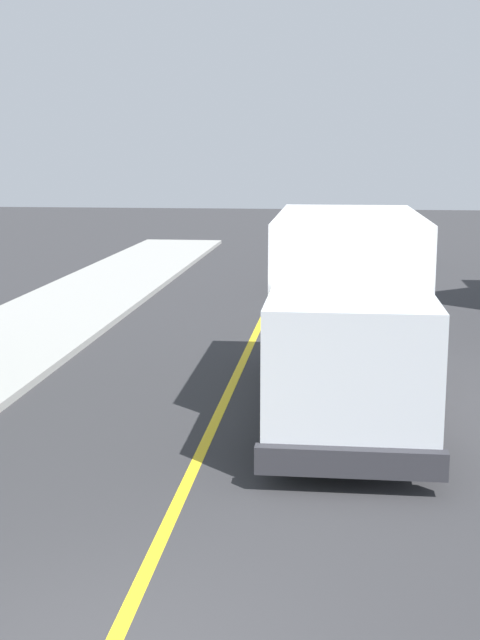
% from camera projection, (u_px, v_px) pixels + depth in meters
% --- Properties ---
extents(centre_line_yellow, '(0.16, 56.00, 0.01)m').
position_uv_depth(centre_line_yellow, '(238.00, 372.00, 16.65)').
color(centre_line_yellow, gold).
rests_on(centre_line_yellow, ground).
extents(box_truck, '(2.45, 7.20, 3.20)m').
position_uv_depth(box_truck, '(348.00, 303.00, 14.08)').
color(box_truck, white).
rests_on(box_truck, ground).
extents(parked_car_near, '(2.01, 4.48, 1.67)m').
position_uv_depth(parked_car_near, '(351.00, 293.00, 21.22)').
color(parked_car_near, silver).
rests_on(parked_car_near, ground).
extents(parked_car_mid, '(2.01, 4.48, 1.67)m').
position_uv_depth(parked_car_mid, '(331.00, 263.00, 26.90)').
color(parked_car_mid, '#B7B7BC').
rests_on(parked_car_mid, ground).
extents(parked_car_far, '(1.83, 4.41, 1.67)m').
position_uv_depth(parked_car_far, '(354.00, 242.00, 33.49)').
color(parked_car_far, black).
rests_on(parked_car_far, ground).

